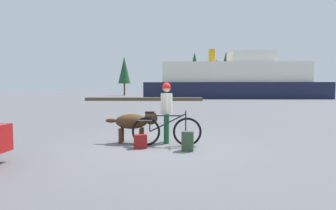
% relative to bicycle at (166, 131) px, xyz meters
% --- Properties ---
extents(ground_plane, '(160.00, 160.00, 0.00)m').
position_rel_bicycle_xyz_m(ground_plane, '(-0.11, -0.09, -0.40)').
color(ground_plane, slate).
extents(bicycle, '(1.83, 0.44, 0.93)m').
position_rel_bicycle_xyz_m(bicycle, '(0.00, 0.00, 0.00)').
color(bicycle, black).
rests_on(bicycle, ground_plane).
extents(person_cyclist, '(0.32, 0.53, 1.67)m').
position_rel_bicycle_xyz_m(person_cyclist, '(-0.00, 0.42, 0.60)').
color(person_cyclist, '#19592D').
rests_on(person_cyclist, ground_plane).
extents(dog, '(1.45, 0.48, 0.88)m').
position_rel_bicycle_xyz_m(dog, '(-0.88, 0.35, 0.19)').
color(dog, '#472D19').
rests_on(dog, ground_plane).
extents(backpack, '(0.30, 0.23, 0.47)m').
position_rel_bicycle_xyz_m(backpack, '(0.55, -0.56, -0.17)').
color(backpack, '#334C33').
rests_on(backpack, ground_plane).
extents(handbag_pannier, '(0.35, 0.25, 0.35)m').
position_rel_bicycle_xyz_m(handbag_pannier, '(-0.63, -0.33, -0.23)').
color(handbag_pannier, maroon).
rests_on(handbag_pannier, ground_plane).
extents(dock_pier, '(15.41, 2.25, 0.40)m').
position_rel_bicycle_xyz_m(dock_pier, '(-4.32, 29.27, -0.20)').
color(dock_pier, brown).
rests_on(dock_pier, ground_plane).
extents(ferry_boat, '(28.80, 8.71, 8.19)m').
position_rel_bicycle_xyz_m(ferry_boat, '(9.39, 38.83, 2.42)').
color(ferry_boat, '#191E38').
rests_on(ferry_boat, ground_plane).
extents(pine_tree_far_left, '(2.96, 2.96, 9.46)m').
position_rel_bicycle_xyz_m(pine_tree_far_left, '(-13.04, 59.18, 5.77)').
color(pine_tree_far_left, '#4C331E').
rests_on(pine_tree_far_left, ground_plane).
extents(pine_tree_center, '(3.31, 3.31, 10.27)m').
position_rel_bicycle_xyz_m(pine_tree_center, '(4.02, 58.22, 6.36)').
color(pine_tree_center, '#4C331E').
rests_on(pine_tree_center, ground_plane).
extents(pine_tree_far_right, '(4.14, 4.14, 10.48)m').
position_rel_bicycle_xyz_m(pine_tree_far_right, '(11.54, 58.71, 5.96)').
color(pine_tree_far_right, '#4C331E').
rests_on(pine_tree_far_right, ground_plane).
extents(pine_tree_mid_back, '(3.66, 3.66, 9.17)m').
position_rel_bicycle_xyz_m(pine_tree_mid_back, '(9.99, 63.95, 5.42)').
color(pine_tree_mid_back, '#4C331E').
rests_on(pine_tree_mid_back, ground_plane).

